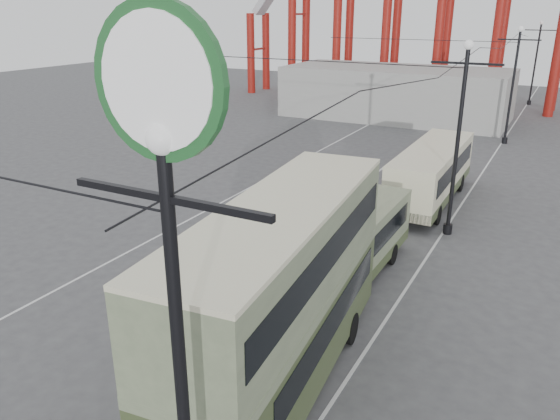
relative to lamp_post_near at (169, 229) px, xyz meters
The scene contains 11 objects.
ground 10.11m from the lamp_post_near, 151.82° to the left, with size 160.00×160.00×0.00m, color #464649.
road_markings 24.87m from the lamp_post_near, 105.88° to the left, with size 12.52×120.00×0.01m.
lamp_post_near is the anchor object (origin of this frame).
lamp_post_mid 21.24m from the lamp_post_near, 90.00° to the left, with size 3.20×0.44×9.32m.
lamp_post_far 43.12m from the lamp_post_near, 90.00° to the left, with size 3.20×0.44×9.32m.
lamp_post_distant 65.08m from the lamp_post_near, 90.00° to the left, with size 3.20×0.44×9.32m.
fairground_shed 51.61m from the lamp_post_near, 103.06° to the left, with size 22.00×10.00×5.00m, color #979792.
double_decker_bus 8.27m from the lamp_post_near, 105.09° to the left, with size 3.78×11.07×5.83m.
single_decker_green 14.85m from the lamp_post_near, 100.74° to the left, with size 2.42×10.26×2.90m.
single_decker_cream 26.09m from the lamp_post_near, 94.48° to the left, with size 2.69×10.47×3.25m.
pedestrian 14.23m from the lamp_post_near, 121.49° to the left, with size 0.63×0.41×1.73m, color black.
Camera 1 is at (10.09, -8.26, 10.65)m, focal length 35.00 mm.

